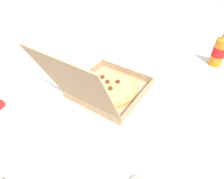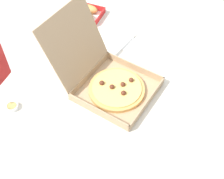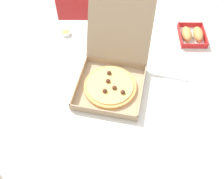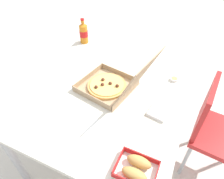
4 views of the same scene
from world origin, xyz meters
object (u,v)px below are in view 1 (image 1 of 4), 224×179
Objects in this scene: paper_menu at (35,87)px; napkin_pile at (50,145)px; pizza_box_open at (105,88)px; cola_bottle at (220,50)px.

paper_menu is 0.39m from napkin_pile.
napkin_pile reaches higher than paper_menu.
cola_bottle is (-0.49, -0.50, 0.04)m from pizza_box_open.
cola_bottle reaches higher than napkin_pile.
paper_menu is at bearing 34.16° from cola_bottle.
napkin_pile is at bearing 56.06° from cola_bottle.
pizza_box_open is at bearing 45.61° from cola_bottle.
cola_bottle is 1.03m from napkin_pile.
napkin_pile is (0.57, 0.85, -0.08)m from cola_bottle.
napkin_pile is at bearing 77.40° from pizza_box_open.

